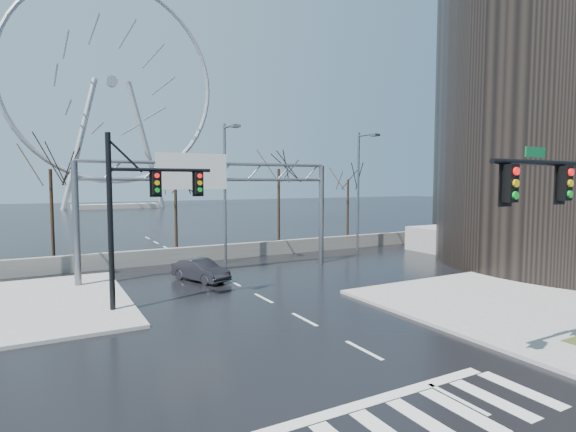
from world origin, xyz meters
TOP-DOWN VIEW (x-y plane):
  - ground at (0.00, 0.00)m, footprint 260.00×260.00m
  - sidewalk_right_ext at (10.00, 2.00)m, footprint 12.00×10.00m
  - sidewalk_far at (-11.00, 12.00)m, footprint 10.00×12.00m
  - barrier_wall at (0.00, 20.00)m, footprint 52.00×0.50m
  - signal_mast_near at (5.14, -4.04)m, footprint 5.52×0.41m
  - signal_mast_far at (-5.87, 8.96)m, footprint 4.72×0.41m
  - sign_gantry at (-0.38, 14.96)m, footprint 16.36×0.40m
  - streetlight_mid at (2.00, 18.16)m, footprint 0.50×2.55m
  - streetlight_right at (14.00, 18.16)m, footprint 0.50×2.55m
  - tree_left at (-9.00, 23.50)m, footprint 3.75×3.75m
  - tree_center at (0.00, 24.50)m, footprint 3.25×3.25m
  - tree_right at (9.00, 23.50)m, footprint 3.90×3.90m
  - tree_far_right at (17.00, 24.00)m, footprint 3.40×3.40m
  - ferris_wheel at (5.00, 95.00)m, footprint 45.00×6.00m
  - car at (-1.52, 13.41)m, footprint 2.73×4.14m

SIDE VIEW (x-z plane):
  - ground at x=0.00m, z-range 0.00..0.00m
  - sidewalk_right_ext at x=10.00m, z-range 0.00..0.15m
  - sidewalk_far at x=-11.00m, z-range 0.00..0.15m
  - barrier_wall at x=0.00m, z-range 0.00..1.10m
  - car at x=-1.52m, z-range 0.00..1.29m
  - signal_mast_far at x=-5.87m, z-range 0.83..8.83m
  - signal_mast_near at x=5.14m, z-range 0.87..8.87m
  - tree_center at x=0.00m, z-range 1.92..8.42m
  - sign_gantry at x=-0.38m, z-range 1.38..8.98m
  - tree_far_right at x=17.00m, z-range 2.01..8.81m
  - streetlight_mid at x=2.00m, z-range 0.89..10.89m
  - streetlight_right at x=14.00m, z-range 0.89..10.89m
  - tree_left at x=-9.00m, z-range 2.23..9.73m
  - tree_right at x=9.00m, z-range 2.32..10.12m
  - ferris_wheel at x=5.00m, z-range 0.68..51.59m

